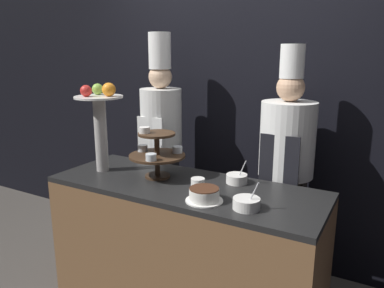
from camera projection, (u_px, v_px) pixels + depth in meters
The scene contains 10 objects.
wall_back at pixel (241, 96), 3.11m from camera, with size 10.00×0.06×2.80m.
buffet_counter at pixel (185, 248), 2.55m from camera, with size 1.81×0.67×0.91m.
tiered_stand at pixel (157, 152), 2.54m from camera, with size 0.38×0.38×0.35m.
fruit_pedestal at pixel (100, 116), 2.63m from camera, with size 0.34×0.34×0.64m.
cake_round at pixel (204, 195), 2.15m from camera, with size 0.22×0.22×0.08m.
cup_white at pixel (198, 184), 2.35m from camera, with size 0.09×0.09×0.07m.
serving_bowl_near at pixel (247, 203), 2.05m from camera, with size 0.15×0.15×0.16m.
serving_bowl_far at pixel (237, 179), 2.46m from camera, with size 0.14×0.14×0.16m.
chef_left at pixel (161, 139), 3.14m from camera, with size 0.34×0.34×1.90m.
chef_center_left at pixel (286, 164), 2.65m from camera, with size 0.38×0.38×1.80m.
Camera 1 is at (1.18, -1.65, 1.75)m, focal length 35.00 mm.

